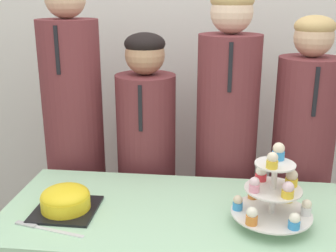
{
  "coord_description": "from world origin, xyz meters",
  "views": [
    {
      "loc": [
        0.14,
        -1.13,
        1.58
      ],
      "look_at": [
        -0.04,
        0.35,
        1.1
      ],
      "focal_mm": 45.0,
      "sensor_mm": 36.0,
      "label": 1
    }
  ],
  "objects": [
    {
      "name": "student_1",
      "position": [
        -0.21,
        0.86,
        0.67
      ],
      "size": [
        0.3,
        0.3,
        1.4
      ],
      "color": "brown",
      "rests_on": "ground_plane"
    },
    {
      "name": "student_3",
      "position": [
        0.57,
        0.86,
        0.7
      ],
      "size": [
        0.3,
        0.3,
        1.49
      ],
      "color": "brown",
      "rests_on": "ground_plane"
    },
    {
      "name": "student_2",
      "position": [
        0.19,
        0.86,
        0.77
      ],
      "size": [
        0.3,
        0.31,
        1.6
      ],
      "color": "brown",
      "rests_on": "ground_plane"
    },
    {
      "name": "wall_back",
      "position": [
        0.0,
        1.46,
        1.35
      ],
      "size": [
        9.0,
        0.06,
        2.7
      ],
      "color": "silver",
      "rests_on": "ground_plane"
    },
    {
      "name": "round_cake",
      "position": [
        -0.42,
        0.27,
        0.82
      ],
      "size": [
        0.24,
        0.24,
        0.1
      ],
      "color": "black",
      "rests_on": "table"
    },
    {
      "name": "cake_knife",
      "position": [
        -0.48,
        0.13,
        0.78
      ],
      "size": [
        0.28,
        0.08,
        0.01
      ],
      "rotation": [
        0.0,
        0.0,
        -0.23
      ],
      "color": "silver",
      "rests_on": "table"
    },
    {
      "name": "cupcake_stand",
      "position": [
        0.35,
        0.26,
        0.9
      ],
      "size": [
        0.29,
        0.29,
        0.3
      ],
      "color": "silver",
      "rests_on": "table"
    },
    {
      "name": "student_0",
      "position": [
        -0.59,
        0.86,
        0.8
      ],
      "size": [
        0.3,
        0.31,
        1.67
      ],
      "color": "brown",
      "rests_on": "ground_plane"
    }
  ]
}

